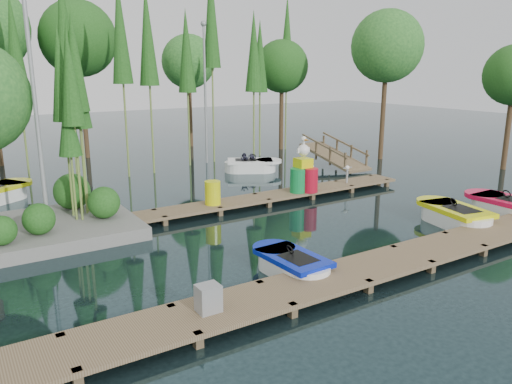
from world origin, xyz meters
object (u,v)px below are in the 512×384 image
boat_blue (292,265)px  drum_cluster (304,175)px  utility_cabinet (208,298)px  yellow_barrel (213,193)px  boat_red (508,208)px  island (4,132)px

boat_blue → drum_cluster: bearing=47.5°
utility_cabinet → yellow_barrel: size_ratio=0.67×
boat_red → drum_cluster: (-4.49, 5.64, 0.64)m
boat_blue → island: bearing=126.4°
island → drum_cluster: bearing=-5.3°
boat_blue → boat_red: bearing=-2.2°
boat_blue → boat_red: 9.25m
utility_cabinet → yellow_barrel: bearing=62.0°
utility_cabinet → drum_cluster: (7.64, 6.84, 0.35)m
island → boat_red: island is taller
boat_red → yellow_barrel: 10.22m
utility_cabinet → drum_cluster: 10.26m
utility_cabinet → yellow_barrel: (3.72, 7.00, 0.14)m
boat_blue → drum_cluster: 7.47m
yellow_barrel → drum_cluster: bearing=-2.3°
yellow_barrel → drum_cluster: 3.92m
island → boat_blue: 9.07m
island → yellow_barrel: size_ratio=8.09×
boat_red → drum_cluster: 7.24m
boat_blue → utility_cabinet: size_ratio=4.48×
boat_blue → boat_red: (9.25, 0.07, 0.05)m
yellow_barrel → drum_cluster: size_ratio=0.39×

